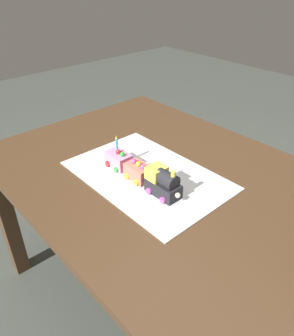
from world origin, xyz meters
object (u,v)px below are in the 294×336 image
(dining_table, at_px, (164,196))
(cake_locomotive, at_px, (163,183))
(cake_car_hopper_bubblegum, at_px, (119,160))
(birthday_candle, at_px, (117,143))
(cake_car_tanker_coral, at_px, (138,172))

(dining_table, xyz_separation_m, cake_locomotive, (-0.09, 0.10, 0.16))
(cake_car_hopper_bubblegum, height_order, birthday_candle, birthday_candle)
(dining_table, height_order, cake_locomotive, cake_locomotive)
(dining_table, bearing_deg, cake_locomotive, 132.53)
(dining_table, bearing_deg, cake_car_tanker_coral, 67.74)
(cake_car_tanker_coral, distance_m, cake_car_hopper_bubblegum, 0.12)
(dining_table, distance_m, cake_car_tanker_coral, 0.18)
(birthday_candle, bearing_deg, dining_table, -149.59)
(dining_table, relative_size, cake_locomotive, 10.00)
(cake_car_tanker_coral, relative_size, birthday_candle, 1.70)
(cake_car_hopper_bubblegum, bearing_deg, birthday_candle, -0.00)
(cake_car_hopper_bubblegum, bearing_deg, cake_locomotive, -180.00)
(cake_car_tanker_coral, bearing_deg, cake_locomotive, -180.00)
(dining_table, height_order, cake_car_hopper_bubblegum, cake_car_hopper_bubblegum)
(cake_locomotive, height_order, cake_car_tanker_coral, cake_locomotive)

